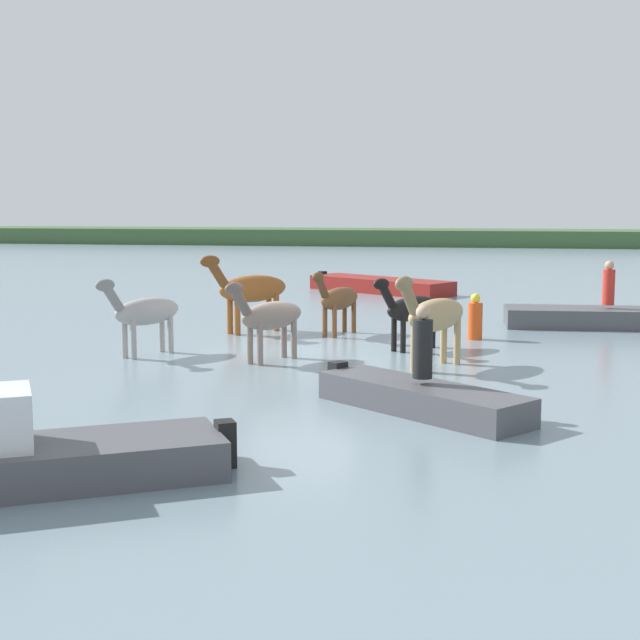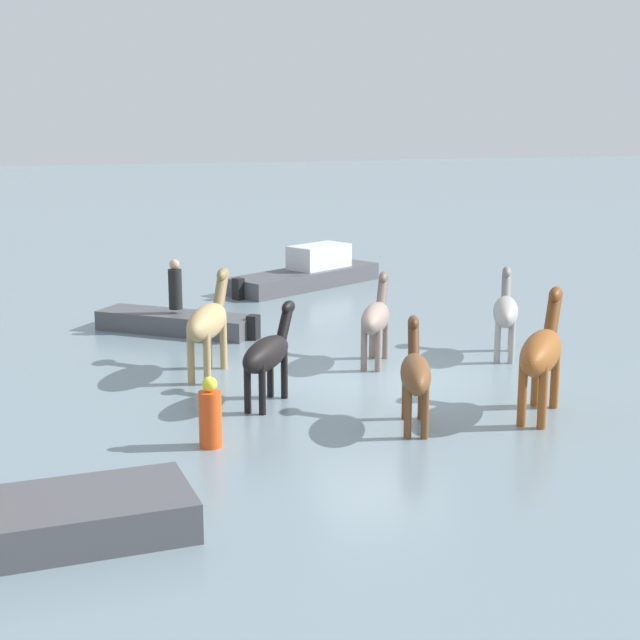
{
  "view_description": "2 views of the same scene",
  "coord_description": "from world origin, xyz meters",
  "px_view_note": "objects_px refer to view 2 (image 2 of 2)",
  "views": [
    {
      "loc": [
        3.98,
        -19.89,
        3.43
      ],
      "look_at": [
        0.58,
        -0.37,
        0.82
      ],
      "focal_mm": 51.44,
      "sensor_mm": 36.0,
      "label": 1
    },
    {
      "loc": [
        6.64,
        17.01,
        5.18
      ],
      "look_at": [
        0.9,
        -0.99,
        1.05
      ],
      "focal_mm": 54.01,
      "sensor_mm": 36.0,
      "label": 2
    }
  ],
  "objects_px": {
    "horse_gray_outer": "(268,353)",
    "horse_lead": "(376,318)",
    "horse_dark_mare": "(542,352)",
    "buoy_channel_marker": "(210,416)",
    "horse_mid_herd": "(415,373)",
    "horse_pinto_flank": "(208,322)",
    "boat_tender_starboard": "(307,276)",
    "boat_launch_far": "(178,326)",
    "horse_rear_stallion": "(506,311)",
    "person_watcher_seated": "(175,286)"
  },
  "relations": [
    {
      "from": "boat_launch_far",
      "to": "buoy_channel_marker",
      "type": "relative_size",
      "value": 3.22
    },
    {
      "from": "horse_pinto_flank",
      "to": "person_watcher_seated",
      "type": "height_order",
      "value": "horse_pinto_flank"
    },
    {
      "from": "horse_pinto_flank",
      "to": "horse_lead",
      "type": "bearing_deg",
      "value": -65.87
    },
    {
      "from": "horse_pinto_flank",
      "to": "boat_tender_starboard",
      "type": "relative_size",
      "value": 0.47
    },
    {
      "from": "horse_dark_mare",
      "to": "boat_tender_starboard",
      "type": "xyz_separation_m",
      "value": [
        0.2,
        -13.1,
        -0.81
      ]
    },
    {
      "from": "horse_gray_outer",
      "to": "buoy_channel_marker",
      "type": "height_order",
      "value": "horse_gray_outer"
    },
    {
      "from": "horse_lead",
      "to": "horse_dark_mare",
      "type": "distance_m",
      "value": 4.36
    },
    {
      "from": "horse_gray_outer",
      "to": "horse_mid_herd",
      "type": "distance_m",
      "value": 2.81
    },
    {
      "from": "horse_rear_stallion",
      "to": "horse_gray_outer",
      "type": "bearing_deg",
      "value": 136.15
    },
    {
      "from": "horse_mid_herd",
      "to": "boat_tender_starboard",
      "type": "relative_size",
      "value": 0.41
    },
    {
      "from": "horse_gray_outer",
      "to": "horse_lead",
      "type": "bearing_deg",
      "value": -16.69
    },
    {
      "from": "horse_mid_herd",
      "to": "person_watcher_seated",
      "type": "height_order",
      "value": "person_watcher_seated"
    },
    {
      "from": "horse_rear_stallion",
      "to": "horse_mid_herd",
      "type": "xyz_separation_m",
      "value": [
        3.72,
        3.8,
        -0.05
      ]
    },
    {
      "from": "horse_mid_herd",
      "to": "buoy_channel_marker",
      "type": "distance_m",
      "value": 3.46
    },
    {
      "from": "horse_gray_outer",
      "to": "horse_pinto_flank",
      "type": "bearing_deg",
      "value": 52.77
    },
    {
      "from": "boat_launch_far",
      "to": "horse_pinto_flank",
      "type": "bearing_deg",
      "value": 128.58
    },
    {
      "from": "horse_lead",
      "to": "horse_mid_herd",
      "type": "distance_m",
      "value": 4.12
    },
    {
      "from": "horse_pinto_flank",
      "to": "person_watcher_seated",
      "type": "relative_size",
      "value": 2.04
    },
    {
      "from": "horse_lead",
      "to": "person_watcher_seated",
      "type": "height_order",
      "value": "horse_lead"
    },
    {
      "from": "horse_gray_outer",
      "to": "horse_dark_mare",
      "type": "xyz_separation_m",
      "value": [
        -4.31,
        2.04,
        0.19
      ]
    },
    {
      "from": "horse_rear_stallion",
      "to": "boat_tender_starboard",
      "type": "distance_m",
      "value": 9.39
    },
    {
      "from": "horse_dark_mare",
      "to": "boat_launch_far",
      "type": "relative_size",
      "value": 0.62
    },
    {
      "from": "horse_lead",
      "to": "boat_launch_far",
      "type": "distance_m",
      "value": 5.44
    },
    {
      "from": "horse_gray_outer",
      "to": "boat_tender_starboard",
      "type": "relative_size",
      "value": 0.37
    },
    {
      "from": "buoy_channel_marker",
      "to": "horse_gray_outer",
      "type": "bearing_deg",
      "value": -127.03
    },
    {
      "from": "boat_tender_starboard",
      "to": "horse_gray_outer",
      "type": "bearing_deg",
      "value": -139.68
    },
    {
      "from": "horse_pinto_flank",
      "to": "boat_tender_starboard",
      "type": "distance_m",
      "value": 10.02
    },
    {
      "from": "horse_pinto_flank",
      "to": "horse_dark_mare",
      "type": "distance_m",
      "value": 6.55
    },
    {
      "from": "horse_lead",
      "to": "horse_mid_herd",
      "type": "relative_size",
      "value": 1.01
    },
    {
      "from": "person_watcher_seated",
      "to": "horse_rear_stallion",
      "type": "bearing_deg",
      "value": 145.49
    },
    {
      "from": "boat_launch_far",
      "to": "buoy_channel_marker",
      "type": "height_order",
      "value": "buoy_channel_marker"
    },
    {
      "from": "horse_lead",
      "to": "buoy_channel_marker",
      "type": "relative_size",
      "value": 1.89
    },
    {
      "from": "horse_dark_mare",
      "to": "buoy_channel_marker",
      "type": "xyz_separation_m",
      "value": [
        5.74,
        -0.15,
        -0.62
      ]
    },
    {
      "from": "horse_lead",
      "to": "person_watcher_seated",
      "type": "distance_m",
      "value": 5.41
    },
    {
      "from": "horse_gray_outer",
      "to": "horse_mid_herd",
      "type": "bearing_deg",
      "value": -97.07
    },
    {
      "from": "horse_lead",
      "to": "horse_dark_mare",
      "type": "xyz_separation_m",
      "value": [
        -1.46,
        4.11,
        0.16
      ]
    },
    {
      "from": "horse_pinto_flank",
      "to": "buoy_channel_marker",
      "type": "distance_m",
      "value": 4.27
    },
    {
      "from": "horse_gray_outer",
      "to": "horse_pinto_flank",
      "type": "height_order",
      "value": "horse_pinto_flank"
    },
    {
      "from": "horse_dark_mare",
      "to": "horse_mid_herd",
      "type": "bearing_deg",
      "value": 128.42
    },
    {
      "from": "horse_gray_outer",
      "to": "horse_mid_herd",
      "type": "relative_size",
      "value": 0.91
    },
    {
      "from": "boat_launch_far",
      "to": "buoy_channel_marker",
      "type": "distance_m",
      "value": 8.14
    },
    {
      "from": "horse_gray_outer",
      "to": "horse_rear_stallion",
      "type": "bearing_deg",
      "value": -34.86
    },
    {
      "from": "horse_lead",
      "to": "person_watcher_seated",
      "type": "relative_size",
      "value": 1.81
    },
    {
      "from": "horse_gray_outer",
      "to": "buoy_channel_marker",
      "type": "distance_m",
      "value": 2.41
    },
    {
      "from": "horse_pinto_flank",
      "to": "horse_rear_stallion",
      "type": "bearing_deg",
      "value": -66.55
    },
    {
      "from": "boat_tender_starboard",
      "to": "person_watcher_seated",
      "type": "height_order",
      "value": "person_watcher_seated"
    },
    {
      "from": "horse_lead",
      "to": "horse_rear_stallion",
      "type": "distance_m",
      "value": 2.88
    },
    {
      "from": "boat_launch_far",
      "to": "boat_tender_starboard",
      "type": "distance_m",
      "value": 6.78
    },
    {
      "from": "horse_dark_mare",
      "to": "buoy_channel_marker",
      "type": "distance_m",
      "value": 5.78
    },
    {
      "from": "horse_lead",
      "to": "person_watcher_seated",
      "type": "bearing_deg",
      "value": 69.77
    }
  ]
}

